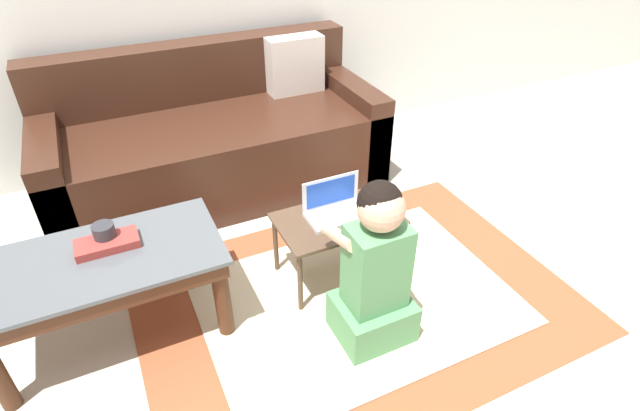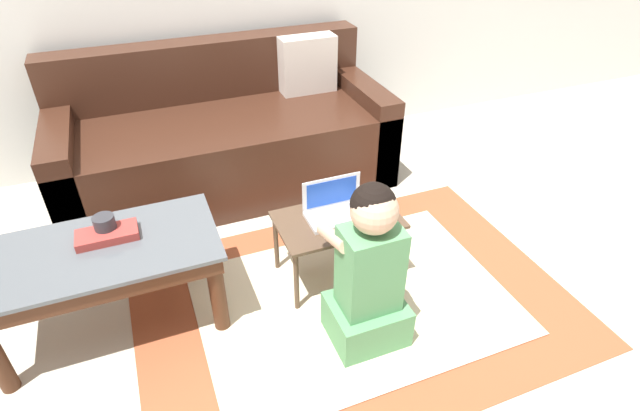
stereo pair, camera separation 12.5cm
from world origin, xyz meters
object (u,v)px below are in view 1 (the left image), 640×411
(computer_mouse, at_px, (381,206))
(book_on_table, at_px, (107,243))
(laptop, at_px, (336,210))
(coffee_table, at_px, (102,272))
(laptop_desk, at_px, (338,225))
(couch, at_px, (216,141))
(cup_on_table, at_px, (105,234))
(person_seated, at_px, (375,271))

(computer_mouse, bearing_deg, book_on_table, 173.27)
(laptop, bearing_deg, coffee_table, 177.66)
(laptop_desk, bearing_deg, couch, 104.52)
(laptop_desk, bearing_deg, cup_on_table, 171.84)
(couch, relative_size, person_seated, 2.53)
(computer_mouse, bearing_deg, couch, 114.08)
(cup_on_table, bearing_deg, laptop_desk, -8.16)
(coffee_table, height_order, cup_on_table, cup_on_table)
(laptop, relative_size, person_seated, 0.37)
(coffee_table, bearing_deg, laptop_desk, -3.49)
(laptop_desk, xyz_separation_m, computer_mouse, (0.22, -0.03, 0.06))
(computer_mouse, distance_m, book_on_table, 1.23)
(coffee_table, bearing_deg, book_on_table, 48.70)
(laptop, bearing_deg, cup_on_table, 173.02)
(computer_mouse, height_order, book_on_table, book_on_table)
(laptop_desk, height_order, cup_on_table, cup_on_table)
(laptop_desk, xyz_separation_m, book_on_table, (-1.00, 0.12, 0.15))
(computer_mouse, bearing_deg, laptop_desk, 173.00)
(couch, relative_size, computer_mouse, 19.94)
(couch, height_order, computer_mouse, couch)
(couch, height_order, laptop, couch)
(laptop, distance_m, person_seated, 0.43)
(laptop, bearing_deg, computer_mouse, -12.28)
(couch, distance_m, coffee_table, 1.29)
(couch, xyz_separation_m, person_seated, (0.25, -1.52, 0.06))
(coffee_table, height_order, laptop, laptop)
(person_seated, xyz_separation_m, book_on_table, (-0.96, 0.53, 0.09))
(laptop_desk, height_order, laptop, laptop)
(laptop, xyz_separation_m, person_seated, (-0.04, -0.43, -0.02))
(couch, distance_m, laptop, 1.13)
(cup_on_table, relative_size, book_on_table, 0.38)
(couch, distance_m, person_seated, 1.54)
(coffee_table, height_order, laptop_desk, coffee_table)
(coffee_table, xyz_separation_m, laptop, (1.05, -0.04, 0.02))
(coffee_table, relative_size, laptop_desk, 1.67)
(person_seated, relative_size, book_on_table, 3.16)
(person_seated, bearing_deg, computer_mouse, 55.75)
(book_on_table, bearing_deg, coffee_table, -131.30)
(couch, bearing_deg, computer_mouse, -65.92)
(computer_mouse, bearing_deg, laptop, 167.72)
(laptop_desk, distance_m, cup_on_table, 1.03)
(laptop, relative_size, computer_mouse, 2.93)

